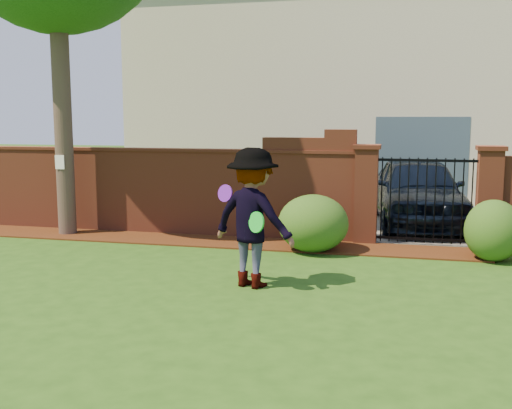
% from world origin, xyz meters
% --- Properties ---
extents(ground, '(80.00, 80.00, 0.01)m').
position_xyz_m(ground, '(0.00, 0.00, -0.01)').
color(ground, '#254B12').
rests_on(ground, ground).
extents(mulch_bed, '(11.10, 1.08, 0.03)m').
position_xyz_m(mulch_bed, '(-0.95, 3.34, 0.01)').
color(mulch_bed, '#381A0A').
rests_on(mulch_bed, ground).
extents(brick_wall, '(8.70, 0.31, 2.16)m').
position_xyz_m(brick_wall, '(-2.01, 4.00, 0.93)').
color(brick_wall, brown).
rests_on(brick_wall, ground).
extents(pillar_left, '(0.50, 0.50, 1.88)m').
position_xyz_m(pillar_left, '(2.40, 4.00, 0.96)').
color(pillar_left, brown).
rests_on(pillar_left, ground).
extents(pillar_right, '(0.50, 0.50, 1.88)m').
position_xyz_m(pillar_right, '(4.60, 4.00, 0.96)').
color(pillar_right, brown).
rests_on(pillar_right, ground).
extents(iron_gate, '(1.78, 0.03, 1.60)m').
position_xyz_m(iron_gate, '(3.50, 4.00, 0.85)').
color(iron_gate, black).
rests_on(iron_gate, ground).
extents(driveway, '(3.20, 8.00, 0.01)m').
position_xyz_m(driveway, '(3.50, 8.00, 0.01)').
color(driveway, slate).
rests_on(driveway, ground).
extents(house, '(12.40, 6.40, 6.30)m').
position_xyz_m(house, '(1.00, 12.00, 3.16)').
color(house, beige).
rests_on(house, ground).
extents(car, '(2.35, 4.69, 1.53)m').
position_xyz_m(car, '(3.42, 5.99, 0.77)').
color(car, black).
rests_on(car, ground).
extents(paper_notice, '(0.20, 0.01, 0.28)m').
position_xyz_m(paper_notice, '(-3.60, 3.21, 1.50)').
color(paper_notice, white).
rests_on(paper_notice, tree).
extents(shrub_left, '(1.26, 1.26, 1.03)m').
position_xyz_m(shrub_left, '(1.55, 2.96, 0.52)').
color(shrub_left, '#204E17').
rests_on(shrub_left, ground).
extents(shrub_middle, '(0.94, 0.94, 1.04)m').
position_xyz_m(shrub_middle, '(4.57, 2.96, 0.52)').
color(shrub_middle, '#204E17').
rests_on(shrub_middle, ground).
extents(man, '(1.45, 1.12, 1.97)m').
position_xyz_m(man, '(1.03, 0.50, 0.99)').
color(man, gray).
rests_on(man, ground).
extents(frisbee_purple, '(0.26, 0.16, 0.25)m').
position_xyz_m(frisbee_purple, '(0.64, 0.56, 1.32)').
color(frisbee_purple, purple).
rests_on(frisbee_purple, man).
extents(frisbee_green, '(0.28, 0.22, 0.29)m').
position_xyz_m(frisbee_green, '(1.17, 0.23, 0.98)').
color(frisbee_green, green).
rests_on(frisbee_green, man).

